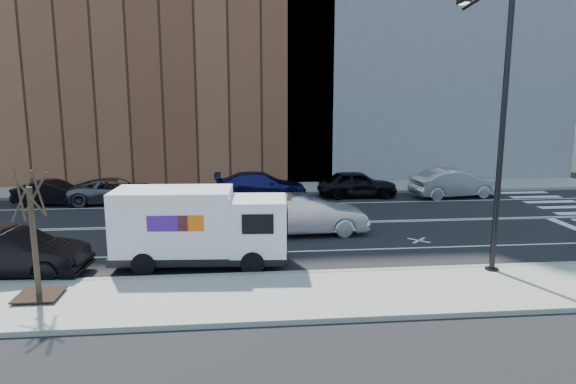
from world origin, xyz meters
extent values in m
plane|color=black|center=(0.00, 0.00, 0.00)|extent=(120.00, 120.00, 0.00)
cube|color=gray|center=(0.00, -8.80, 0.07)|extent=(44.00, 3.60, 0.15)
cube|color=gray|center=(0.00, 8.80, 0.07)|extent=(44.00, 3.60, 0.15)
cube|color=gray|center=(0.00, -7.00, 0.08)|extent=(44.00, 0.25, 0.17)
cube|color=gray|center=(0.00, 7.00, 0.08)|extent=(44.00, 0.25, 0.17)
cube|color=brown|center=(-8.00, 15.60, 11.00)|extent=(26.00, 10.00, 22.00)
cylinder|color=black|center=(7.00, -7.40, 4.50)|extent=(0.18, 0.18, 9.00)
cylinder|color=black|center=(7.00, -7.40, 0.10)|extent=(0.44, 0.44, 0.20)
cube|color=black|center=(7.00, -4.00, 9.20)|extent=(0.25, 0.80, 0.18)
cube|color=#FFF2CC|center=(7.00, -4.00, 9.10)|extent=(0.18, 0.55, 0.03)
cube|color=black|center=(-7.00, -8.40, 0.23)|extent=(1.20, 1.20, 0.04)
cylinder|color=#382B1E|center=(-7.00, -8.40, 1.75)|extent=(0.16, 0.16, 3.20)
cylinder|color=#382B1E|center=(-6.75, -8.40, 3.15)|extent=(0.06, 0.80, 1.44)
cylinder|color=#382B1E|center=(-6.92, -8.16, 3.15)|extent=(0.81, 0.31, 1.19)
cylinder|color=#382B1E|center=(-7.20, -8.25, 3.15)|extent=(0.58, 0.76, 1.50)
cylinder|color=#382B1E|center=(-7.20, -8.55, 3.15)|extent=(0.47, 0.61, 1.37)
cylinder|color=#382B1E|center=(-6.92, -8.64, 3.15)|extent=(0.72, 0.29, 1.13)
cube|color=black|center=(-2.68, -5.60, 0.42)|extent=(5.91, 2.35, 0.28)
cube|color=white|center=(-0.63, -5.74, 1.45)|extent=(2.00, 2.13, 1.87)
cube|color=black|center=(0.33, -5.80, 1.73)|extent=(0.17, 1.73, 0.89)
cube|color=black|center=(-0.69, -6.75, 1.73)|extent=(1.03, 0.11, 0.65)
cube|color=black|center=(-0.56, -4.72, 1.73)|extent=(1.03, 0.11, 0.65)
cube|color=black|center=(0.29, -5.80, 0.51)|extent=(0.27, 1.87, 0.33)
cube|color=white|center=(-3.51, -5.54, 1.63)|extent=(4.05, 2.32, 2.15)
cube|color=#47198C|center=(-3.58, -6.59, 1.77)|extent=(1.31, 0.11, 0.51)
cube|color=orange|center=(-2.84, -6.64, 1.77)|extent=(0.84, 0.08, 0.51)
cube|color=#47198C|center=(-3.44, -4.50, 1.77)|extent=(1.31, 0.11, 0.51)
cube|color=orange|center=(-2.70, -4.55, 1.77)|extent=(0.84, 0.08, 0.51)
cylinder|color=black|center=(-0.87, -6.66, 0.39)|extent=(0.80, 0.31, 0.78)
cylinder|color=black|center=(-0.75, -4.79, 0.39)|extent=(0.80, 0.31, 0.78)
cylinder|color=black|center=(-4.42, -6.42, 0.39)|extent=(0.80, 0.31, 0.78)
cylinder|color=black|center=(-4.29, -4.55, 0.39)|extent=(0.80, 0.31, 0.78)
imported|color=black|center=(-11.20, 5.39, 0.67)|extent=(4.23, 1.95, 1.34)
imported|color=#53545B|center=(-7.98, 5.63, 0.68)|extent=(5.07, 2.63, 1.36)
imported|color=#171853|center=(0.00, 6.09, 0.76)|extent=(5.27, 2.23, 1.52)
imported|color=black|center=(5.60, 5.95, 0.78)|extent=(4.63, 2.00, 1.56)
imported|color=#B1B0B5|center=(11.19, 5.33, 0.83)|extent=(5.20, 2.38, 1.65)
imported|color=silver|center=(1.59, -1.84, 0.84)|extent=(5.14, 1.97, 1.67)
imported|color=black|center=(-8.63, -6.06, 0.78)|extent=(4.88, 2.08, 1.57)
camera|label=1|loc=(-1.32, -22.84, 5.80)|focal=32.00mm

